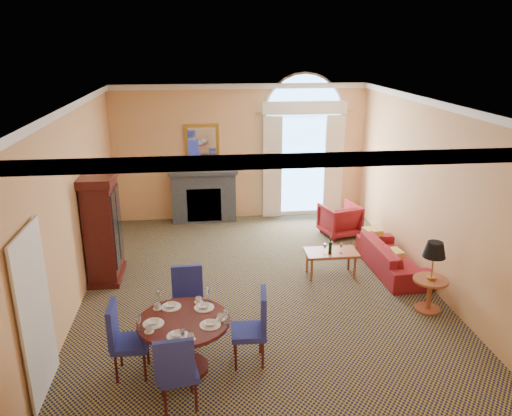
{
  "coord_description": "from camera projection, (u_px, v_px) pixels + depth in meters",
  "views": [
    {
      "loc": [
        -0.96,
        -7.84,
        4.12
      ],
      "look_at": [
        0.0,
        0.5,
        1.3
      ],
      "focal_mm": 35.0,
      "sensor_mm": 36.0,
      "label": 1
    }
  ],
  "objects": [
    {
      "name": "dining_chair_east",
      "position": [
        256.0,
        323.0,
        6.59
      ],
      "size": [
        0.5,
        0.48,
        1.02
      ],
      "rotation": [
        0.0,
        0.0,
        1.54
      ],
      "color": "navy",
      "rests_on": "ground"
    },
    {
      "name": "dining_chair_south",
      "position": [
        176.0,
        369.0,
        5.67
      ],
      "size": [
        0.52,
        0.52,
        1.02
      ],
      "rotation": [
        0.0,
        0.0,
        0.16
      ],
      "color": "navy",
      "rests_on": "ground"
    },
    {
      "name": "dining_chair_west",
      "position": [
        122.0,
        335.0,
        6.31
      ],
      "size": [
        0.47,
        0.46,
        1.02
      ],
      "rotation": [
        0.0,
        0.0,
        -1.59
      ],
      "color": "navy",
      "rests_on": "ground"
    },
    {
      "name": "coffee_table",
      "position": [
        331.0,
        254.0,
        9.08
      ],
      "size": [
        0.95,
        0.53,
        0.78
      ],
      "rotation": [
        0.0,
        0.0,
        -0.01
      ],
      "color": "#A25130",
      "rests_on": "ground"
    },
    {
      "name": "side_table",
      "position": [
        432.0,
        268.0,
        7.8
      ],
      "size": [
        0.55,
        0.55,
        1.15
      ],
      "color": "#A25130",
      "rests_on": "ground"
    },
    {
      "name": "dining_table",
      "position": [
        184.0,
        332.0,
        6.41
      ],
      "size": [
        1.19,
        1.19,
        0.95
      ],
      "color": "#380F0C",
      "rests_on": "ground"
    },
    {
      "name": "room_envelope",
      "position": [
        253.0,
        139.0,
        8.62
      ],
      "size": [
        6.04,
        7.52,
        3.45
      ],
      "color": "#E6AA6D",
      "rests_on": "ground"
    },
    {
      "name": "sofa",
      "position": [
        392.0,
        257.0,
        9.33
      ],
      "size": [
        0.81,
        1.93,
        0.55
      ],
      "primitive_type": "imported",
      "rotation": [
        0.0,
        0.0,
        1.61
      ],
      "color": "maroon",
      "rests_on": "ground"
    },
    {
      "name": "armoire",
      "position": [
        103.0,
        229.0,
        8.86
      ],
      "size": [
        0.56,
        0.99,
        1.95
      ],
      "color": "#380F0C",
      "rests_on": "ground"
    },
    {
      "name": "armchair",
      "position": [
        340.0,
        220.0,
        11.05
      ],
      "size": [
        0.94,
        0.95,
        0.71
      ],
      "primitive_type": "imported",
      "rotation": [
        0.0,
        0.0,
        3.4
      ],
      "color": "maroon",
      "rests_on": "ground"
    },
    {
      "name": "dining_chair_north",
      "position": [
        187.0,
        296.0,
        7.28
      ],
      "size": [
        0.58,
        0.58,
        1.02
      ],
      "rotation": [
        0.0,
        0.0,
        3.51
      ],
      "color": "navy",
      "rests_on": "ground"
    },
    {
      "name": "ground",
      "position": [
        259.0,
        287.0,
        8.79
      ],
      "size": [
        7.5,
        7.5,
        0.0
      ],
      "primitive_type": "plane",
      "color": "#121239",
      "rests_on": "ground"
    }
  ]
}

